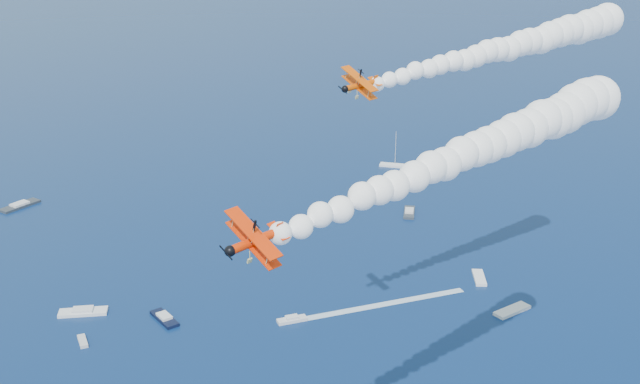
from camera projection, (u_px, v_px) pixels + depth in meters
biplane_lead at (361, 85)px, 114.74m from camera, size 7.18×8.64×7.16m
biplane_trail at (255, 241)px, 72.21m from camera, size 7.55×9.18×7.31m
smoke_trail_lead at (504, 49)px, 130.28m from camera, size 60.82×9.08×10.68m
smoke_trail_trail at (467, 153)px, 89.85m from camera, size 61.34×19.70×10.68m
spectator_boats at (134, 306)px, 171.32m from camera, size 221.56×159.09×0.70m
boat_wakes at (9, 264)px, 191.63m from camera, size 135.30×130.15×0.04m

